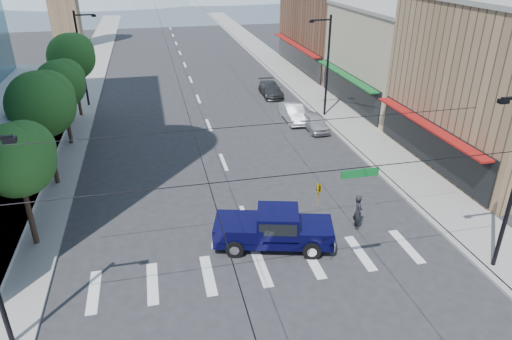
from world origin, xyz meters
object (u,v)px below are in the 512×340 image
object	(u,v)px
pedestrian	(358,212)
parked_car_mid	(294,113)
pickup_truck	(273,228)
parked_car_far	(271,89)
parked_car_near	(315,122)

from	to	relation	value
pedestrian	parked_car_mid	xyz separation A→B (m)	(1.79, 17.55, -0.25)
pickup_truck	parked_car_mid	world-z (taller)	pickup_truck
parked_car_far	parked_car_near	bearing A→B (deg)	-82.40
parked_car_near	parked_car_far	bearing A→B (deg)	94.59
parked_car_mid	parked_car_far	world-z (taller)	parked_car_mid
pickup_truck	parked_car_mid	bearing A→B (deg)	84.78
parked_car_mid	parked_car_far	size ratio (longest dim) A/B	0.94
pickup_truck	parked_car_near	bearing A→B (deg)	78.55
pickup_truck	parked_car_far	xyz separation A→B (m)	(6.78, 26.28, -0.38)
pickup_truck	pedestrian	size ratio (longest dim) A/B	3.23
pickup_truck	parked_car_far	size ratio (longest dim) A/B	1.34
pickup_truck	parked_car_near	world-z (taller)	pickup_truck
pedestrian	parked_car_far	size ratio (longest dim) A/B	0.42
pedestrian	parked_car_near	size ratio (longest dim) A/B	0.49
parked_car_far	pickup_truck	bearing A→B (deg)	-102.71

